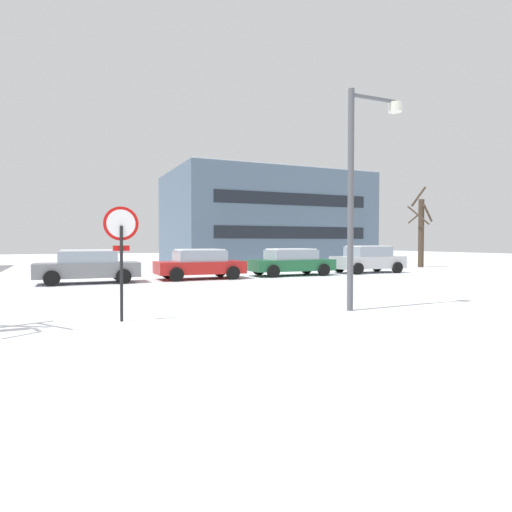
% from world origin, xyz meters
% --- Properties ---
extents(ground_plane, '(120.00, 120.00, 0.00)m').
position_xyz_m(ground_plane, '(0.00, 0.00, 0.00)').
color(ground_plane, white).
extents(road_surface, '(80.00, 8.89, 0.00)m').
position_xyz_m(road_surface, '(0.00, 3.44, 0.00)').
color(road_surface, silver).
rests_on(road_surface, ground).
extents(stop_sign, '(0.76, 0.16, 2.58)m').
position_xyz_m(stop_sign, '(-1.38, -1.30, 1.81)').
color(stop_sign, black).
rests_on(stop_sign, ground).
extents(street_lamp, '(1.69, 0.36, 5.72)m').
position_xyz_m(street_lamp, '(4.56, -2.03, 3.49)').
color(street_lamp, '#4C4F54').
rests_on(street_lamp, ground).
extents(parked_car_gray, '(4.30, 2.01, 1.45)m').
position_xyz_m(parked_car_gray, '(-1.55, 8.84, 0.74)').
color(parked_car_gray, slate).
rests_on(parked_car_gray, ground).
extents(parked_car_red, '(4.18, 2.20, 1.44)m').
position_xyz_m(parked_car_red, '(3.51, 9.04, 0.74)').
color(parked_car_red, red).
rests_on(parked_car_red, ground).
extents(parked_car_green, '(4.54, 2.09, 1.43)m').
position_xyz_m(parked_car_green, '(8.58, 9.18, 0.73)').
color(parked_car_green, '#1E6038').
rests_on(parked_car_green, ground).
extents(parked_car_silver, '(4.19, 2.06, 1.57)m').
position_xyz_m(parked_car_silver, '(13.65, 9.22, 0.79)').
color(parked_car_silver, silver).
rests_on(parked_car_silver, ground).
extents(tree_far_mid, '(1.77, 1.78, 5.74)m').
position_xyz_m(tree_far_mid, '(20.68, 12.34, 2.63)').
color(tree_far_mid, '#423326').
rests_on(tree_far_mid, ground).
extents(building_far_right, '(15.72, 10.74, 7.53)m').
position_xyz_m(building_far_right, '(13.33, 22.82, 3.76)').
color(building_far_right, slate).
rests_on(building_far_right, ground).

